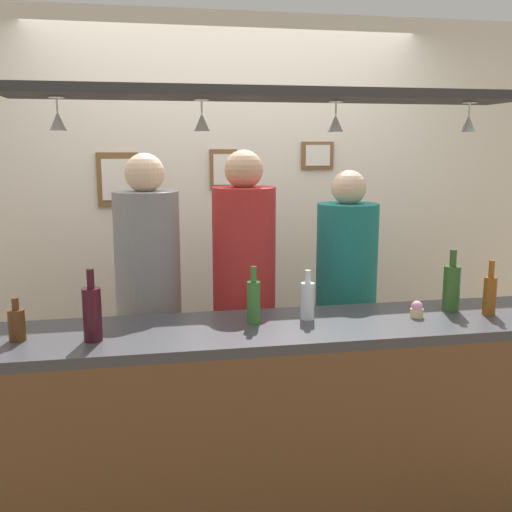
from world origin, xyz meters
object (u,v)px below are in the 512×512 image
(person_left_grey_shirt, at_px, (148,284))
(bottle_soda_clear, at_px, (307,300))
(bottle_beer_brown_stubby, at_px, (17,324))
(bottle_wine_dark_red, at_px, (92,313))
(person_right_teal_shirt, at_px, (346,286))
(bottle_beer_green_import, at_px, (254,301))
(person_middle_red_shirt, at_px, (244,278))
(picture_frame_crest, at_px, (224,169))
(picture_frame_upper_small, at_px, (317,155))
(cupcake, at_px, (417,310))
(picture_frame_caricature, at_px, (118,180))
(bottle_beer_amber_tall, at_px, (490,294))
(bottle_champagne_green, at_px, (451,287))

(person_left_grey_shirt, bearing_deg, bottle_soda_clear, -37.93)
(person_left_grey_shirt, distance_m, bottle_beer_brown_stubby, 0.83)
(bottle_wine_dark_red, distance_m, bottle_soda_clear, 0.95)
(person_right_teal_shirt, bearing_deg, person_left_grey_shirt, 180.00)
(bottle_beer_green_import, bearing_deg, person_middle_red_shirt, 84.74)
(bottle_wine_dark_red, distance_m, picture_frame_crest, 1.73)
(person_middle_red_shirt, relative_size, picture_frame_upper_small, 7.91)
(person_left_grey_shirt, xyz_separation_m, cupcake, (1.22, -0.62, -0.03))
(cupcake, height_order, picture_frame_caricature, picture_frame_caricature)
(person_left_grey_shirt, height_order, person_middle_red_shirt, person_middle_red_shirt)
(person_middle_red_shirt, bearing_deg, bottle_wine_dark_red, -137.01)
(bottle_beer_amber_tall, xyz_separation_m, picture_frame_upper_small, (-0.43, 1.43, 0.62))
(person_left_grey_shirt, xyz_separation_m, person_right_teal_shirt, (1.09, -0.00, -0.06))
(person_left_grey_shirt, relative_size, picture_frame_crest, 6.63)
(bottle_beer_green_import, relative_size, picture_frame_crest, 1.00)
(person_right_teal_shirt, relative_size, bottle_wine_dark_red, 5.44)
(person_right_teal_shirt, height_order, bottle_beer_amber_tall, person_right_teal_shirt)
(person_left_grey_shirt, xyz_separation_m, bottle_beer_brown_stubby, (-0.54, -0.63, 0.00))
(person_middle_red_shirt, bearing_deg, bottle_beer_green_import, -95.26)
(person_middle_red_shirt, xyz_separation_m, bottle_beer_brown_stubby, (-1.05, -0.63, -0.01))
(bottle_wine_dark_red, distance_m, bottle_beer_brown_stubby, 0.31)
(picture_frame_caricature, bearing_deg, bottle_beer_green_import, -65.25)
(person_left_grey_shirt, bearing_deg, person_right_teal_shirt, -0.00)
(bottle_champagne_green, bearing_deg, person_left_grey_shirt, 159.05)
(bottle_champagne_green, xyz_separation_m, bottle_beer_brown_stubby, (-1.97, -0.08, -0.05))
(person_middle_red_shirt, bearing_deg, picture_frame_crest, 90.08)
(person_left_grey_shirt, height_order, bottle_wine_dark_red, person_left_grey_shirt)
(picture_frame_crest, bearing_deg, person_right_teal_shirt, -53.47)
(person_left_grey_shirt, relative_size, bottle_beer_green_import, 6.63)
(bottle_beer_brown_stubby, xyz_separation_m, picture_frame_crest, (1.05, 1.42, 0.56))
(bottle_beer_green_import, bearing_deg, bottle_soda_clear, 3.49)
(person_middle_red_shirt, xyz_separation_m, cupcake, (0.71, -0.62, -0.04))
(bottle_champagne_green, height_order, picture_frame_crest, picture_frame_crest)
(person_middle_red_shirt, xyz_separation_m, bottle_beer_amber_tall, (1.07, -0.64, 0.02))
(person_right_teal_shirt, relative_size, cupcake, 20.91)
(bottle_soda_clear, relative_size, picture_frame_caricature, 0.68)
(picture_frame_caricature, bearing_deg, cupcake, -45.40)
(bottle_beer_green_import, distance_m, bottle_soda_clear, 0.25)
(person_left_grey_shirt, distance_m, person_middle_red_shirt, 0.51)
(bottle_soda_clear, bearing_deg, person_right_teal_shirt, 55.63)
(person_left_grey_shirt, relative_size, picture_frame_upper_small, 7.84)
(bottle_champagne_green, bearing_deg, person_right_teal_shirt, 121.65)
(bottle_soda_clear, bearing_deg, person_middle_red_shirt, 109.91)
(person_left_grey_shirt, xyz_separation_m, bottle_beer_amber_tall, (1.58, -0.64, 0.03))
(bottle_wine_dark_red, relative_size, bottle_beer_amber_tall, 1.15)
(person_left_grey_shirt, distance_m, picture_frame_upper_small, 1.54)
(person_right_teal_shirt, distance_m, bottle_soda_clear, 0.68)
(picture_frame_crest, bearing_deg, bottle_beer_green_import, -92.17)
(cupcake, height_order, picture_frame_upper_small, picture_frame_upper_small)
(bottle_beer_amber_tall, relative_size, cupcake, 3.33)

